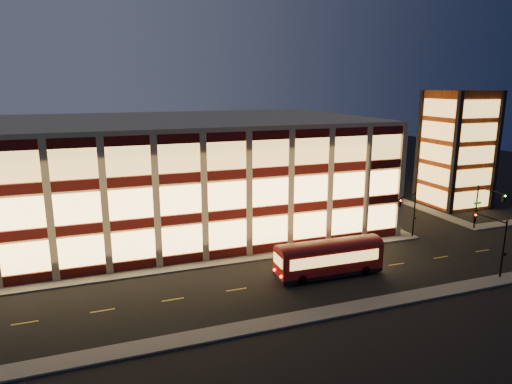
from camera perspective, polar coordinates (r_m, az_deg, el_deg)
name	(u,v)px	position (r m, az deg, el deg)	size (l,w,h in m)	color
ground	(237,264)	(49.71, -2.36, -8.97)	(200.00, 200.00, 0.00)	black
sidewalk_office_south	(208,264)	(49.82, -6.04, -8.89)	(54.00, 2.00, 0.15)	#514F4C
sidewalk_office_east	(343,206)	(73.60, 10.76, -1.71)	(2.00, 30.00, 0.15)	#514F4C
sidewalk_tower_south	(509,223)	(72.58, 29.07, -3.40)	(14.00, 2.00, 0.15)	#514F4C
sidewalk_tower_west	(400,200)	(79.68, 17.58, -0.96)	(2.00, 30.00, 0.15)	#514F4C
sidewalk_near	(286,320)	(38.68, 3.77, -15.71)	(100.00, 2.00, 0.15)	#514F4C
office_building	(178,172)	(62.83, -9.69, 2.48)	(50.45, 30.45, 14.50)	tan
stair_tower	(456,149)	(78.18, 23.77, 4.94)	(8.60, 8.60, 18.00)	#8C3814
traffic_signal_far	(409,208)	(58.86, 18.59, -1.89)	(3.79, 1.87, 6.00)	black
traffic_signal_right	(486,202)	(65.82, 26.78, -1.09)	(1.20, 4.37, 6.00)	black
traffic_signal_near	(492,234)	(51.88, 27.46, -4.70)	(0.32, 4.45, 6.00)	black
trolley_bus	(329,256)	(46.74, 9.10, -7.90)	(11.01, 3.04, 3.71)	maroon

